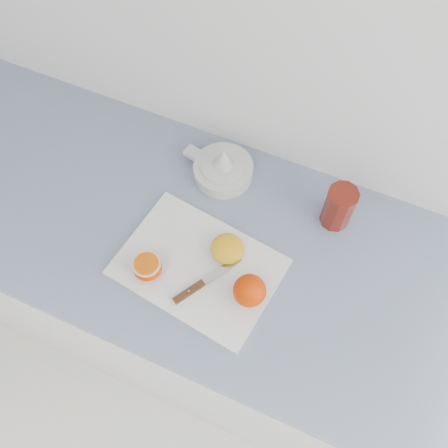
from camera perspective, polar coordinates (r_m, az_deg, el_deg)
name	(u,v)px	position (r m, az deg, el deg)	size (l,w,h in m)	color
counter	(224,305)	(1.63, 0.03, -9.28)	(2.58, 0.64, 0.89)	white
cutting_board	(198,267)	(1.19, -2.95, -4.93)	(0.37, 0.26, 0.01)	silver
whole_orange	(250,291)	(1.12, 2.94, -7.61)	(0.08, 0.08, 0.08)	#E64300
half_orange	(147,267)	(1.17, -8.75, -4.89)	(0.07, 0.07, 0.04)	#E64300
squeezed_shell	(227,248)	(1.18, 0.39, -2.81)	(0.08, 0.08, 0.03)	gold
paring_knife	(195,288)	(1.16, -3.34, -7.30)	(0.11, 0.17, 0.01)	#492511
citrus_juicer	(223,168)	(1.30, -0.16, 6.41)	(0.20, 0.16, 0.10)	silver
red_tumbler	(338,208)	(1.23, 12.93, 1.78)	(0.08, 0.08, 0.12)	maroon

